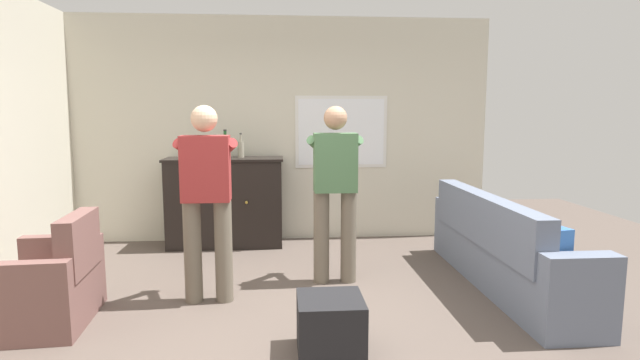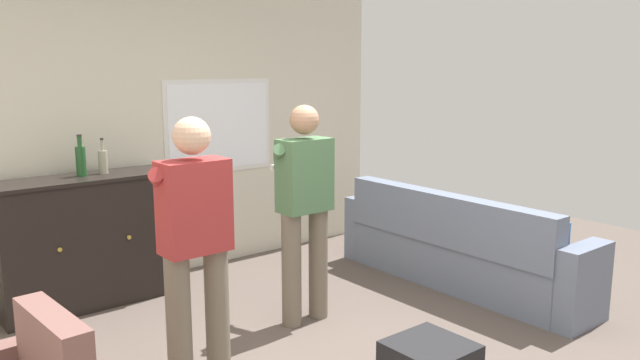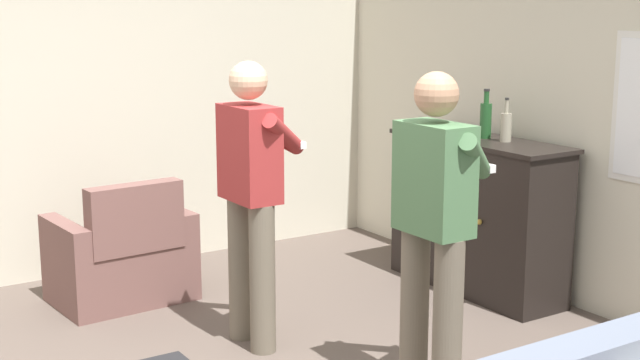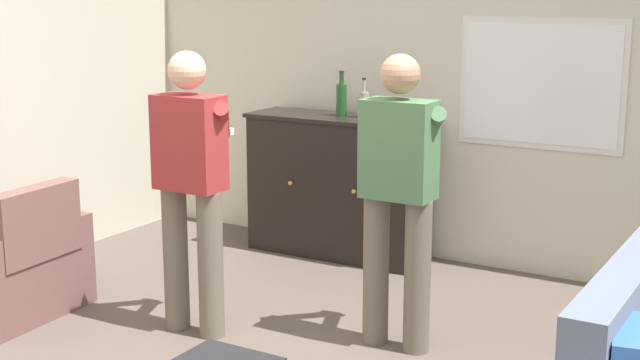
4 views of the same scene
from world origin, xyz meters
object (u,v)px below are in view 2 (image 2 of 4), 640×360
object	(u,v)px
bottle_liquor_amber	(103,161)
person_standing_right	(304,203)
person_standing_left	(195,242)
couch	(456,249)
sideboard_cabinet	(86,241)
bottle_wine_green	(81,160)

from	to	relation	value
bottle_liquor_amber	person_standing_right	distance (m)	1.76
person_standing_left	person_standing_right	distance (m)	1.21
couch	person_standing_right	xyz separation A→B (m)	(-1.52, 0.25, 0.60)
bottle_liquor_amber	sideboard_cabinet	bearing A→B (deg)	-167.68
bottle_liquor_amber	person_standing_right	size ratio (longest dim) A/B	0.18
bottle_wine_green	person_standing_right	xyz separation A→B (m)	(1.17, -1.43, -0.28)
bottle_wine_green	person_standing_right	world-z (taller)	person_standing_right
bottle_liquor_amber	person_standing_left	bearing A→B (deg)	-94.61
couch	sideboard_cabinet	bearing A→B (deg)	148.66
couch	sideboard_cabinet	xyz separation A→B (m)	(-2.71, 1.65, 0.20)
sideboard_cabinet	person_standing_right	bearing A→B (deg)	-49.69
sideboard_cabinet	person_standing_left	xyz separation A→B (m)	(0.05, -1.81, 0.40)
person_standing_left	bottle_liquor_amber	bearing A→B (deg)	85.39
couch	person_standing_right	world-z (taller)	person_standing_right
person_standing_right	bottle_wine_green	bearing A→B (deg)	129.27
couch	bottle_liquor_amber	size ratio (longest dim) A/B	8.50
sideboard_cabinet	bottle_liquor_amber	xyz separation A→B (m)	(0.20, 0.04, 0.64)
person_standing_right	bottle_liquor_amber	bearing A→B (deg)	124.37
couch	person_standing_right	size ratio (longest dim) A/B	1.50
person_standing_left	person_standing_right	size ratio (longest dim) A/B	1.00
sideboard_cabinet	bottle_wine_green	size ratio (longest dim) A/B	4.15
bottle_wine_green	bottle_liquor_amber	distance (m)	0.19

